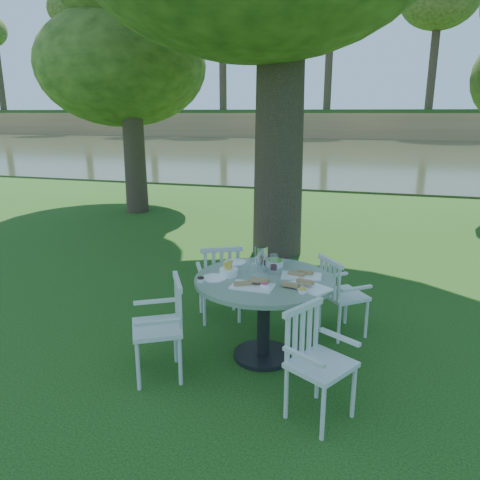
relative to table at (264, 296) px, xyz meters
name	(u,v)px	position (x,y,z in m)	size (l,w,h in m)	color
ground	(235,316)	(-0.53, 0.81, -0.62)	(140.00, 140.00, 0.00)	#10360B
table	(264,296)	(0.00, 0.00, 0.00)	(1.27, 1.27, 0.80)	black
chair_ne	(337,291)	(0.61, 0.67, -0.13)	(0.57, 0.57, 0.83)	silver
chair_nw	(221,277)	(-0.64, 0.64, -0.11)	(0.58, 0.57, 0.88)	silver
chair_sw	(167,320)	(-0.73, -0.53, -0.10)	(0.58, 0.59, 0.88)	silver
chair_se	(312,353)	(0.55, -0.73, -0.12)	(0.57, 0.58, 0.86)	silver
tableware	(262,270)	(-0.04, 0.07, 0.22)	(1.20, 0.83, 0.24)	white
river	(353,153)	(-0.53, 23.81, -0.62)	(100.00, 28.00, 0.12)	#2F3620
far_bank	(374,54)	(-0.25, 41.93, 6.62)	(100.00, 18.00, 15.20)	#9E7749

